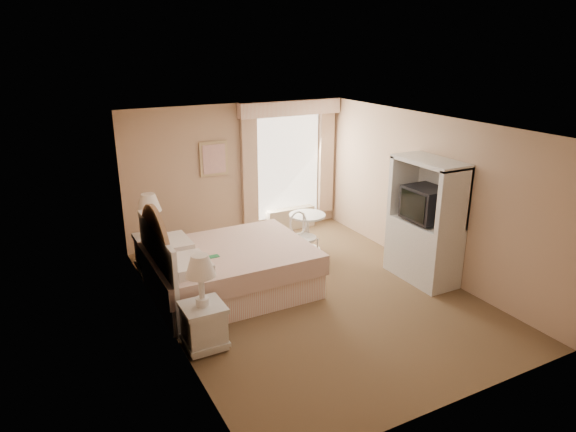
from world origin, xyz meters
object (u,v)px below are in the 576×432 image
nightstand_near (203,314)px  bed (224,269)px  cafe_chair (302,233)px  nightstand_far (152,243)px  armoire (425,231)px  round_table (307,226)px

nightstand_near → bed: bearing=59.3°
bed → nightstand_near: 1.43m
bed → cafe_chair: 1.65m
bed → nightstand_far: bed is taller
cafe_chair → armoire: (1.35, -1.44, 0.29)m
round_table → nightstand_far: bearing=171.7°
nightstand_near → cafe_chair: 2.87m
round_table → cafe_chair: cafe_chair is taller
bed → armoire: 3.10m
nightstand_far → round_table: nightstand_far is taller
nightstand_far → round_table: 2.66m
bed → round_table: (1.90, 0.86, 0.06)m
nightstand_near → nightstand_far: (-0.00, 2.47, 0.03)m
nightstand_far → round_table: (2.63, -0.38, -0.04)m
nightstand_near → nightstand_far: size_ratio=0.93×
round_table → cafe_chair: (-0.32, -0.38, 0.05)m
bed → armoire: armoire is taller
bed → cafe_chair: size_ratio=2.66×
nightstand_near → armoire: bearing=4.2°
nightstand_far → cafe_chair: size_ratio=1.49×
armoire → nightstand_near: bearing=-175.8°
bed → nightstand_near: bearing=-120.7°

